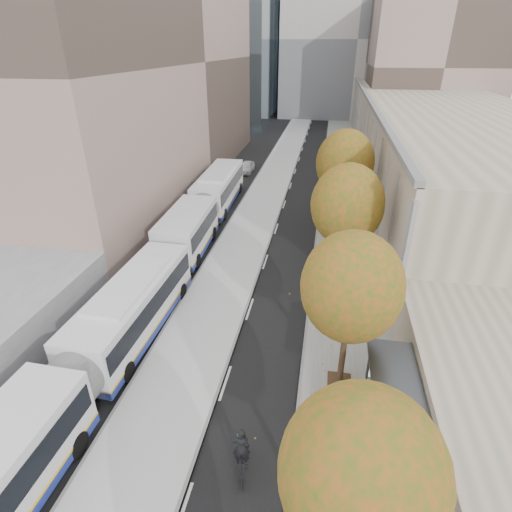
% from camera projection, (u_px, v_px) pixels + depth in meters
% --- Properties ---
extents(bus_platform, '(4.25, 150.00, 0.15)m').
position_uv_depth(bus_platform, '(260.00, 206.00, 38.98)').
color(bus_platform, '#BDBDBD').
rests_on(bus_platform, ground).
extents(sidewalk, '(4.75, 150.00, 0.08)m').
position_uv_depth(sidewalk, '(344.00, 212.00, 37.75)').
color(sidewalk, slate).
rests_on(sidewalk, ground).
extents(building_tan, '(18.00, 92.00, 8.00)m').
position_uv_depth(building_tan, '(421.00, 121.00, 59.34)').
color(building_tan, gray).
rests_on(building_tan, ground).
extents(building_midrise, '(24.00, 46.00, 25.00)m').
position_uv_depth(building_midrise, '(94.00, 61.00, 41.29)').
color(building_midrise, gray).
rests_on(building_midrise, ground).
extents(building_far_block, '(30.00, 18.00, 30.00)m').
position_uv_depth(building_far_block, '(356.00, 40.00, 83.51)').
color(building_far_block, '#ADA39E').
rests_on(building_far_block, ground).
extents(bus_shelter, '(1.90, 4.40, 2.53)m').
position_uv_depth(bus_shelter, '(399.00, 386.00, 15.59)').
color(bus_shelter, '#383A3F').
rests_on(bus_shelter, sidewalk).
extents(tree_b, '(4.00, 4.00, 6.97)m').
position_uv_depth(tree_b, '(361.00, 474.00, 9.40)').
color(tree_b, '#312317').
rests_on(tree_b, sidewalk).
extents(tree_c, '(4.20, 4.20, 7.28)m').
position_uv_depth(tree_c, '(352.00, 287.00, 16.26)').
color(tree_c, '#312317').
rests_on(tree_c, sidewalk).
extents(tree_d, '(4.40, 4.40, 7.60)m').
position_uv_depth(tree_d, '(347.00, 205.00, 23.98)').
color(tree_d, '#312317').
rests_on(tree_d, sidewalk).
extents(tree_e, '(4.60, 4.60, 7.92)m').
position_uv_depth(tree_e, '(345.00, 163.00, 31.71)').
color(tree_e, '#312317').
rests_on(tree_e, sidewalk).
extents(bus_near, '(3.09, 18.14, 3.01)m').
position_uv_depth(bus_near, '(92.00, 358.00, 17.75)').
color(bus_near, silver).
rests_on(bus_near, ground).
extents(bus_far, '(3.38, 19.34, 3.21)m').
position_uv_depth(bus_far, '(208.00, 203.00, 34.87)').
color(bus_far, silver).
rests_on(bus_far, ground).
extents(cyclist, '(0.82, 1.82, 2.25)m').
position_uv_depth(cyclist, '(242.00, 457.00, 14.40)').
color(cyclist, black).
rests_on(cyclist, ground).
extents(distant_car, '(1.63, 3.91, 1.32)m').
position_uv_depth(distant_car, '(246.00, 167.00, 49.23)').
color(distant_car, silver).
rests_on(distant_car, ground).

